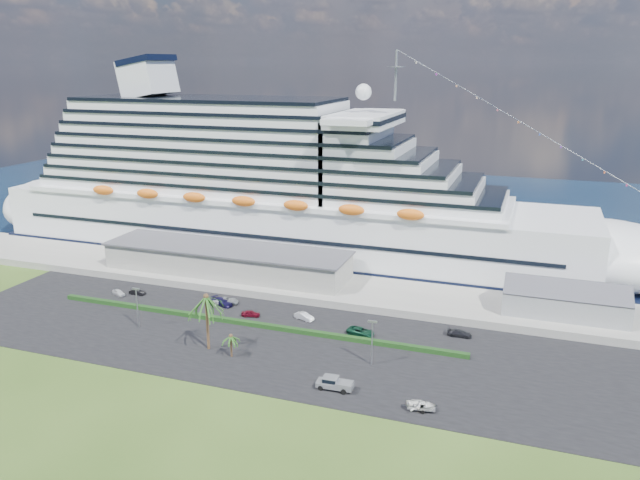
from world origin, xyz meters
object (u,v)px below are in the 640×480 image
at_px(pickup_truck, 334,383).
at_px(boat_trailer, 421,405).
at_px(cruise_ship, 278,194).
at_px(parked_car_3, 222,302).

height_order(pickup_truck, boat_trailer, pickup_truck).
height_order(cruise_ship, boat_trailer, cruise_ship).
relative_size(cruise_ship, parked_car_3, 35.22).
height_order(parked_car_3, pickup_truck, pickup_truck).
distance_m(parked_car_3, pickup_truck, 43.32).
bearing_deg(cruise_ship, pickup_truck, -60.17).
distance_m(pickup_truck, boat_trailer, 14.60).
relative_size(cruise_ship, pickup_truck, 31.32).
bearing_deg(cruise_ship, parked_car_3, -84.73).
height_order(cruise_ship, parked_car_3, cruise_ship).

